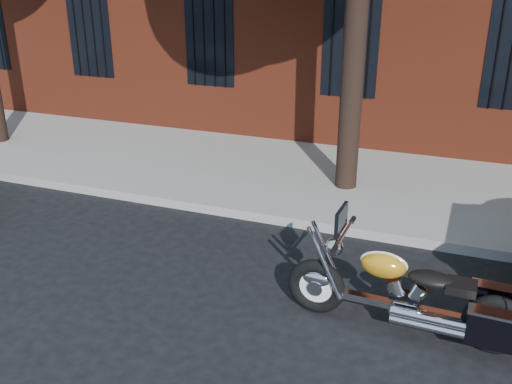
% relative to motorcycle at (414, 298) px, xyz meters
% --- Properties ---
extents(ground, '(120.00, 120.00, 0.00)m').
position_rel_motorcycle_xyz_m(ground, '(-2.02, 0.76, -0.45)').
color(ground, black).
rests_on(ground, ground).
extents(curb, '(40.00, 0.16, 0.15)m').
position_rel_motorcycle_xyz_m(curb, '(-2.02, 2.14, -0.38)').
color(curb, gray).
rests_on(curb, ground).
extents(sidewalk, '(40.00, 3.60, 0.15)m').
position_rel_motorcycle_xyz_m(sidewalk, '(-2.02, 4.02, -0.38)').
color(sidewalk, gray).
rests_on(sidewalk, ground).
extents(motorcycle, '(2.64, 0.79, 1.34)m').
position_rel_motorcycle_xyz_m(motorcycle, '(0.00, 0.00, 0.00)').
color(motorcycle, black).
rests_on(motorcycle, ground).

